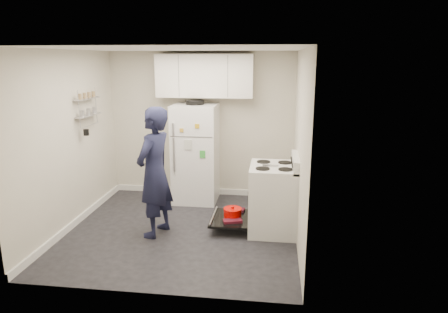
# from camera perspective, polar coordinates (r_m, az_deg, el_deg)

# --- Properties ---
(room) EXTENTS (3.21, 3.21, 2.51)m
(room) POSITION_cam_1_polar(r_m,az_deg,el_deg) (5.48, -6.51, 1.39)
(room) COLOR black
(room) RESTS_ON ground
(electric_range) EXTENTS (0.66, 0.76, 1.10)m
(electric_range) POSITION_cam_1_polar(r_m,az_deg,el_deg) (5.65, 6.90, -6.05)
(electric_range) COLOR silver
(electric_range) RESTS_ON ground
(open_oven_door) EXTENTS (0.55, 0.70, 0.21)m
(open_oven_door) POSITION_cam_1_polar(r_m,az_deg,el_deg) (5.79, 1.05, -8.50)
(open_oven_door) COLOR black
(open_oven_door) RESTS_ON ground
(refrigerator) EXTENTS (0.72, 0.74, 1.72)m
(refrigerator) POSITION_cam_1_polar(r_m,az_deg,el_deg) (6.73, -4.05, 0.49)
(refrigerator) COLOR white
(refrigerator) RESTS_ON ground
(upper_cabinets) EXTENTS (1.60, 0.33, 0.70)m
(upper_cabinets) POSITION_cam_1_polar(r_m,az_deg,el_deg) (6.70, -2.76, 11.44)
(upper_cabinets) COLOR silver
(upper_cabinets) RESTS_ON room
(wall_shelf_rack) EXTENTS (0.14, 0.60, 0.61)m
(wall_shelf_rack) POSITION_cam_1_polar(r_m,az_deg,el_deg) (6.34, -18.91, 6.72)
(wall_shelf_rack) COLOR #B2B2B7
(wall_shelf_rack) RESTS_ON room
(person) EXTENTS (0.58, 0.74, 1.78)m
(person) POSITION_cam_1_polar(r_m,az_deg,el_deg) (5.45, -9.89, -2.26)
(person) COLOR #171933
(person) RESTS_ON ground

